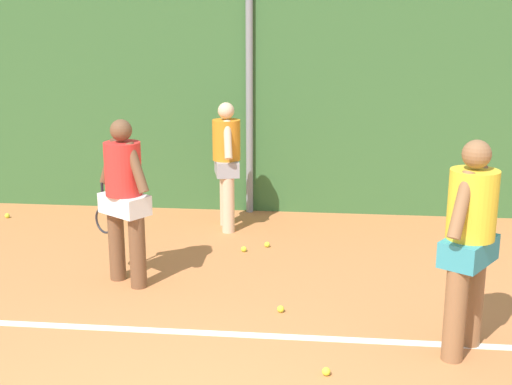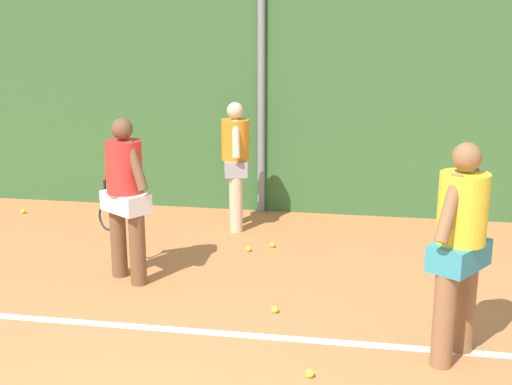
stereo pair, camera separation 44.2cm
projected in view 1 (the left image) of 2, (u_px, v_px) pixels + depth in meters
ground_plane at (193, 350)px, 5.83m from camera, size 27.26×27.26×0.00m
hedge_fence_backdrop at (251, 84)px, 9.54m from camera, size 17.72×0.25×3.58m
fence_post_center at (249, 78)px, 9.34m from camera, size 0.10×0.10×3.78m
court_baseline_paint at (200, 332)px, 6.13m from camera, size 12.95×0.10×0.01m
player_foreground_near at (470, 237)px, 5.54m from camera, size 0.55×0.74×1.81m
player_midcourt at (124, 194)px, 7.02m from camera, size 0.71×0.53×1.73m
player_backcourt_far at (227, 159)px, 8.85m from camera, size 0.39×0.68×1.66m
tennis_ball_0 at (7, 216)px, 9.52m from camera, size 0.07×0.07×0.07m
tennis_ball_8 at (326, 372)px, 5.41m from camera, size 0.07×0.07×0.07m
tennis_ball_10 at (267, 245)px, 8.34m from camera, size 0.07×0.07×0.07m
tennis_ball_11 at (244, 249)px, 8.18m from camera, size 0.07×0.07×0.07m
tennis_ball_13 at (281, 309)px, 6.54m from camera, size 0.07×0.07×0.07m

